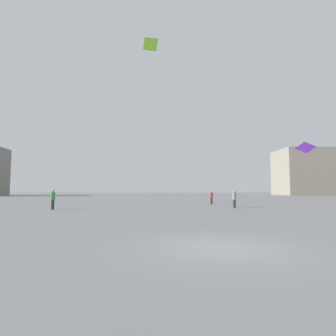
# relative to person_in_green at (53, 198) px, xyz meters

# --- Properties ---
(ground_plane) EXTENTS (300.00, 300.00, 0.00)m
(ground_plane) POSITION_rel_person_in_green_xyz_m (10.54, -16.48, -0.96)
(ground_plane) COLOR slate
(person_in_green) EXTENTS (0.38, 0.38, 1.76)m
(person_in_green) POSITION_rel_person_in_green_xyz_m (0.00, 0.00, 0.00)
(person_in_green) COLOR #2D2D33
(person_in_green) RESTS_ON ground_plane
(person_in_grey) EXTENTS (0.37, 0.37, 1.70)m
(person_in_grey) POSITION_rel_person_in_green_xyz_m (16.45, 1.04, -0.03)
(person_in_grey) COLOR #2D2D33
(person_in_grey) RESTS_ON ground_plane
(person_in_red) EXTENTS (0.35, 0.35, 1.61)m
(person_in_red) POSITION_rel_person_in_green_xyz_m (15.77, 7.67, -0.08)
(person_in_red) COLOR #2D2D33
(person_in_red) RESTS_ON ground_plane
(kite_violet_delta) EXTENTS (10.40, 4.70, 5.62)m
(kite_violet_delta) POSITION_rel_person_in_green_xyz_m (25.87, 4.88, 5.41)
(kite_violet_delta) COLOR purple
(kite_lime_delta) EXTENTS (8.91, 2.02, 14.39)m
(kite_lime_delta) POSITION_rel_person_in_green_xyz_m (8.58, 0.14, 14.13)
(kite_lime_delta) COLOR #8CD12D
(building_centre_hall) EXTENTS (28.19, 15.61, 14.41)m
(building_centre_hall) POSITION_rel_person_in_green_xyz_m (63.54, 59.47, 6.24)
(building_centre_hall) COLOR #A39984
(building_centre_hall) RESTS_ON ground_plane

